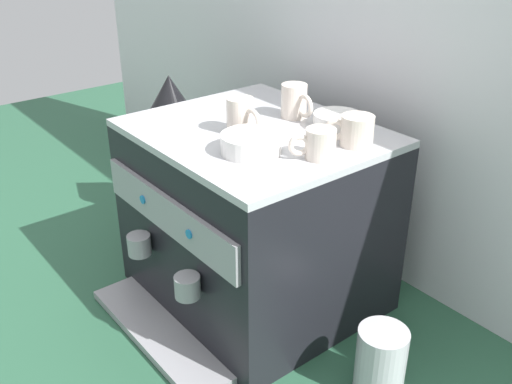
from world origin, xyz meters
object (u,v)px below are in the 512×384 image
ceramic_cup_3 (241,116)px  ceramic_bowl_1 (337,121)px  ceramic_cup_0 (295,101)px  ceramic_cup_1 (355,131)px  espresso_machine (255,217)px  milk_pitcher (380,362)px  ceramic_bowl_0 (251,144)px  coffee_grinder (174,151)px  ceramic_cup_2 (318,144)px

ceramic_cup_3 → ceramic_bowl_1: size_ratio=0.93×
ceramic_cup_0 → ceramic_cup_1: 0.21m
espresso_machine → ceramic_cup_1: ceramic_cup_1 is taller
ceramic_bowl_1 → milk_pitcher: (0.32, -0.17, -0.39)m
ceramic_bowl_0 → coffee_grinder: ceramic_bowl_0 is taller
espresso_machine → ceramic_bowl_0: bearing=-41.5°
ceramic_cup_1 → coffee_grinder: ceramic_cup_1 is taller
ceramic_cup_3 → milk_pitcher: bearing=3.5°
ceramic_cup_2 → milk_pitcher: (0.22, -0.01, -0.41)m
espresso_machine → ceramic_cup_3: ceramic_cup_3 is taller
ceramic_cup_0 → ceramic_cup_3: bearing=-88.9°
espresso_machine → ceramic_cup_3: size_ratio=5.69×
ceramic_cup_1 → ceramic_bowl_1: 0.11m
espresso_machine → coffee_grinder: bearing=174.3°
ceramic_cup_0 → milk_pitcher: bearing=-17.5°
ceramic_cup_2 → ceramic_cup_1: bearing=91.5°
coffee_grinder → milk_pitcher: bearing=-3.6°
milk_pitcher → ceramic_bowl_1: bearing=152.5°
ceramic_cup_0 → ceramic_bowl_1: size_ratio=0.93×
ceramic_bowl_0 → milk_pitcher: (0.33, 0.08, -0.40)m
ceramic_cup_0 → ceramic_cup_3: size_ratio=1.01×
ceramic_bowl_1 → coffee_grinder: (-0.56, -0.11, -0.23)m
ceramic_cup_0 → milk_pitcher: (0.44, -0.14, -0.42)m
ceramic_cup_2 → coffee_grinder: ceramic_cup_2 is taller
ceramic_cup_2 → ceramic_bowl_0: size_ratio=0.71×
ceramic_cup_1 → ceramic_bowl_1: size_ratio=0.82×
coffee_grinder → espresso_machine: bearing=-5.7°
espresso_machine → ceramic_cup_2: 0.33m
ceramic_bowl_0 → ceramic_bowl_1: 0.25m
ceramic_cup_3 → ceramic_cup_2: bearing=9.4°
ceramic_cup_3 → ceramic_cup_0: bearing=91.1°
ceramic_bowl_0 → ceramic_bowl_1: bearing=88.3°
espresso_machine → milk_pitcher: 0.46m
ceramic_cup_0 → coffee_grinder: size_ratio=0.22×
ceramic_bowl_1 → milk_pitcher: ceramic_bowl_1 is taller
ceramic_cup_1 → ceramic_cup_2: size_ratio=1.00×
espresso_machine → ceramic_bowl_1: size_ratio=5.27×
ceramic_cup_2 → coffee_grinder: size_ratio=0.19×
ceramic_bowl_1 → coffee_grinder: 0.62m
ceramic_cup_1 → milk_pitcher: (0.23, -0.12, -0.41)m
espresso_machine → ceramic_cup_2: size_ratio=6.48×
coffee_grinder → milk_pitcher: size_ratio=3.04×
ceramic_bowl_0 → milk_pitcher: bearing=13.2°
espresso_machine → coffee_grinder: (-0.46, 0.05, 0.02)m
milk_pitcher → ceramic_cup_2: bearing=177.8°
ceramic_cup_1 → ceramic_bowl_0: bearing=-118.0°
ceramic_cup_0 → espresso_machine: bearing=-88.0°
coffee_grinder → ceramic_cup_1: bearing=5.7°
ceramic_cup_0 → ceramic_bowl_0: ceramic_cup_0 is taller
ceramic_cup_0 → ceramic_cup_3: same height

